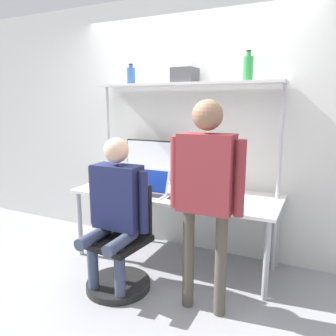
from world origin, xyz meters
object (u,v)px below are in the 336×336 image
at_px(laptop, 151,187).
at_px(cell_phone, 173,197).
at_px(monitor, 149,158).
at_px(person_seated, 115,203).
at_px(person_standing, 206,182).
at_px(office_chair, 121,256).
at_px(bottle_green, 248,68).
at_px(storage_box, 185,75).
at_px(bottle_blue, 131,76).

distance_m(laptop, cell_phone, 0.26).
bearing_deg(cell_phone, monitor, 138.84).
bearing_deg(monitor, cell_phone, -41.16).
relative_size(monitor, person_seated, 0.42).
distance_m(monitor, person_standing, 1.34).
xyz_separation_m(person_seated, person_standing, (0.78, 0.04, 0.26)).
height_order(office_chair, bottle_green, bottle_green).
xyz_separation_m(laptop, office_chair, (-0.04, -0.49, -0.51)).
height_order(office_chair, storage_box, storage_box).
height_order(monitor, bottle_green, bottle_green).
relative_size(cell_phone, office_chair, 0.16).
bearing_deg(laptop, person_standing, -34.37).
xyz_separation_m(monitor, bottle_blue, (-0.20, -0.03, 0.88)).
distance_m(cell_phone, person_standing, 0.75).
bearing_deg(bottle_green, office_chair, -133.99).
height_order(cell_phone, bottle_green, bottle_green).
bearing_deg(person_standing, laptop, 145.63).
bearing_deg(cell_phone, person_seated, -119.21).
height_order(office_chair, person_standing, person_standing).
bearing_deg(person_standing, person_seated, -177.20).
bearing_deg(office_chair, monitor, 102.60).
height_order(laptop, bottle_green, bottle_green).
relative_size(office_chair, storage_box, 3.86).
bearing_deg(person_seated, bottle_green, 47.36).
height_order(office_chair, bottle_blue, bottle_blue).
bearing_deg(bottle_green, laptop, -154.37).
height_order(cell_phone, person_standing, person_standing).
relative_size(person_seated, bottle_green, 4.93).
xyz_separation_m(laptop, person_seated, (-0.05, -0.54, -0.01)).
bearing_deg(office_chair, cell_phone, 58.82).
height_order(cell_phone, person_seated, person_seated).
xyz_separation_m(office_chair, bottle_green, (0.85, 0.88, 1.63)).
xyz_separation_m(monitor, office_chair, (0.20, -0.90, -0.72)).
bearing_deg(bottle_green, monitor, 178.50).
xyz_separation_m(cell_phone, bottle_green, (0.56, 0.40, 1.18)).
height_order(bottle_blue, storage_box, bottle_blue).
distance_m(monitor, bottle_green, 1.39).
bearing_deg(bottle_blue, storage_box, 0.00).
bearing_deg(monitor, person_seated, -78.29).
relative_size(laptop, bottle_blue, 1.63).
distance_m(person_seated, bottle_blue, 1.50).
relative_size(monitor, laptop, 1.63).
bearing_deg(storage_box, laptop, -115.98).
relative_size(monitor, office_chair, 0.61).
bearing_deg(cell_phone, office_chair, -121.18).
distance_m(person_standing, storage_box, 1.33).
relative_size(person_seated, bottle_blue, 6.26).
relative_size(cell_phone, person_standing, 0.09).
relative_size(cell_phone, storage_box, 0.63).
bearing_deg(person_seated, cell_phone, 60.79).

